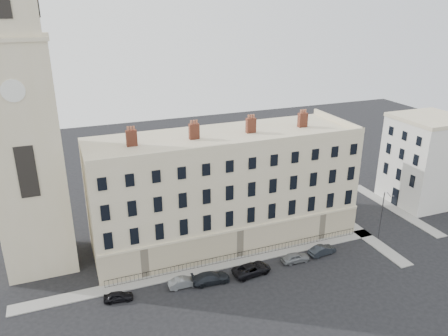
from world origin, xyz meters
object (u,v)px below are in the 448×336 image
(car_d, at_px, (252,269))
(car_f, at_px, (322,250))
(car_e, at_px, (295,257))
(streetlamp, at_px, (382,214))
(car_a, at_px, (118,296))
(car_b, at_px, (184,282))
(car_c, at_px, (211,278))

(car_d, distance_m, car_f, 10.62)
(car_e, distance_m, streetlamp, 14.37)
(car_a, relative_size, streetlamp, 0.45)
(car_b, bearing_deg, streetlamp, -88.90)
(car_c, xyz_separation_m, car_f, (15.93, 0.51, -0.04))
(car_a, bearing_deg, car_e, -82.87)
(car_b, bearing_deg, car_c, -97.59)
(streetlamp, bearing_deg, car_d, -155.22)
(car_e, relative_size, car_f, 0.97)
(car_c, distance_m, streetlamp, 25.91)
(car_d, xyz_separation_m, car_e, (6.40, 0.39, -0.05))
(car_c, bearing_deg, streetlamp, -84.29)
(car_a, height_order, car_f, car_f)
(car_d, bearing_deg, car_c, 81.96)
(car_f, height_order, streetlamp, streetlamp)
(car_c, relative_size, car_e, 1.25)
(car_c, bearing_deg, car_b, 85.92)
(car_a, height_order, car_c, car_c)
(car_f, bearing_deg, car_b, 82.78)
(car_b, height_order, streetlamp, streetlamp)
(car_f, bearing_deg, car_a, 82.39)
(car_c, distance_m, car_e, 11.73)
(car_f, xyz_separation_m, streetlamp, (9.75, 0.45, 3.38))
(car_c, relative_size, car_f, 1.20)
(car_a, xyz_separation_m, car_e, (22.56, -0.34, 0.08))
(car_a, xyz_separation_m, car_c, (10.83, -0.59, 0.12))
(car_a, bearing_deg, car_c, -85.13)
(car_b, height_order, car_e, car_e)
(car_c, xyz_separation_m, car_e, (11.73, 0.25, -0.04))
(car_e, height_order, streetlamp, streetlamp)
(car_b, relative_size, car_e, 0.97)
(car_b, relative_size, car_f, 0.94)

